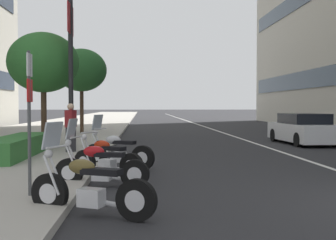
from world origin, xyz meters
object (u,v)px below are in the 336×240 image
object	(u,v)px
motorcycle_mid_row	(100,167)
car_mid_block_traffic	(303,129)
pedestrian_on_plaza	(71,127)
parking_sign_by_curb	(29,105)
motorcycle_far_end_row	(89,189)
street_tree_near_plaza_corner	(43,63)
street_tree_far_plaza	(82,70)
motorcycle_under_tarp	(117,152)
motorcycle_second_in_row	(107,160)
street_lamp_with_banners	(80,6)

from	to	relation	value
motorcycle_mid_row	car_mid_block_traffic	world-z (taller)	motorcycle_mid_row
pedestrian_on_plaza	parking_sign_by_curb	bearing A→B (deg)	110.80
motorcycle_far_end_row	street_tree_near_plaza_corner	size ratio (longest dim) A/B	0.45
street_tree_far_plaza	pedestrian_on_plaza	xyz separation A→B (m)	(-10.84, -1.09, -2.83)
motorcycle_far_end_row	motorcycle_under_tarp	bearing A→B (deg)	-67.33
motorcycle_far_end_row	car_mid_block_traffic	bearing A→B (deg)	-98.45
parking_sign_by_curb	car_mid_block_traffic	bearing A→B (deg)	-38.50
pedestrian_on_plaza	motorcycle_second_in_row	bearing A→B (deg)	126.37
motorcycle_mid_row	street_tree_far_plaza	xyz separation A→B (m)	(16.76, 2.64, 3.39)
street_tree_near_plaza_corner	motorcycle_far_end_row	bearing A→B (deg)	-164.19
parking_sign_by_curb	street_lamp_with_banners	size ratio (longest dim) A/B	0.29
motorcycle_mid_row	motorcycle_under_tarp	distance (m)	2.83
car_mid_block_traffic	motorcycle_mid_row	bearing A→B (deg)	138.83
motorcycle_under_tarp	street_tree_far_plaza	world-z (taller)	street_tree_far_plaza
motorcycle_far_end_row	motorcycle_mid_row	bearing A→B (deg)	-64.10
motorcycle_far_end_row	street_lamp_with_banners	bearing A→B (deg)	-57.14
motorcycle_far_end_row	parking_sign_by_curb	bearing A→B (deg)	-16.15
motorcycle_under_tarp	street_lamp_with_banners	bearing A→B (deg)	-42.94
motorcycle_far_end_row	car_mid_block_traffic	distance (m)	15.10
motorcycle_second_in_row	car_mid_block_traffic	xyz separation A→B (m)	(8.87, -8.19, 0.25)
car_mid_block_traffic	street_lamp_with_banners	size ratio (longest dim) A/B	0.52
motorcycle_second_in_row	street_tree_near_plaza_corner	bearing A→B (deg)	-31.39
street_tree_far_plaza	street_tree_near_plaza_corner	bearing A→B (deg)	177.54
car_mid_block_traffic	street_tree_near_plaza_corner	xyz separation A→B (m)	(-1.85, 11.24, 2.79)
motorcycle_under_tarp	parking_sign_by_curb	bearing A→B (deg)	100.05
motorcycle_mid_row	parking_sign_by_curb	bearing A→B (deg)	66.91
street_lamp_with_banners	motorcycle_under_tarp	bearing A→B (deg)	-159.74
motorcycle_under_tarp	street_lamp_with_banners	size ratio (longest dim) A/B	0.22
motorcycle_far_end_row	car_mid_block_traffic	size ratio (longest dim) A/B	0.44
motorcycle_under_tarp	car_mid_block_traffic	distance (m)	10.90
car_mid_block_traffic	motorcycle_second_in_row	bearing A→B (deg)	134.98
motorcycle_under_tarp	car_mid_block_traffic	xyz separation A→B (m)	(7.38, -8.01, 0.22)
motorcycle_mid_row	motorcycle_second_in_row	world-z (taller)	motorcycle_mid_row
motorcycle_under_tarp	parking_sign_by_curb	xyz separation A→B (m)	(-4.33, 1.30, 1.30)
motorcycle_mid_row	motorcycle_second_in_row	xyz separation A→B (m)	(1.34, -0.04, -0.02)
car_mid_block_traffic	street_lamp_with_banners	world-z (taller)	street_lamp_with_banners
motorcycle_mid_row	parking_sign_by_curb	world-z (taller)	parking_sign_by_curb
street_lamp_with_banners	street_tree_far_plaza	bearing A→B (deg)	7.45
motorcycle_far_end_row	pedestrian_on_plaza	distance (m)	8.58
street_tree_far_plaza	motorcycle_under_tarp	bearing A→B (deg)	-168.40
motorcycle_second_in_row	street_tree_far_plaza	world-z (taller)	street_tree_far_plaza
parking_sign_by_curb	motorcycle_under_tarp	bearing A→B (deg)	-16.75
street_tree_near_plaza_corner	street_tree_far_plaza	world-z (taller)	street_tree_far_plaza
motorcycle_second_in_row	motorcycle_under_tarp	bearing A→B (deg)	-61.71
motorcycle_mid_row	street_tree_far_plaza	size ratio (longest dim) A/B	0.41
motorcycle_mid_row	motorcycle_under_tarp	world-z (taller)	motorcycle_under_tarp
car_mid_block_traffic	motorcycle_under_tarp	bearing A→B (deg)	130.38
motorcycle_second_in_row	motorcycle_under_tarp	world-z (taller)	motorcycle_under_tarp
parking_sign_by_curb	street_tree_near_plaza_corner	bearing A→B (deg)	11.00
motorcycle_far_end_row	street_lamp_with_banners	size ratio (longest dim) A/B	0.23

